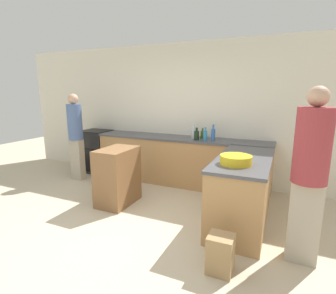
{
  "coord_description": "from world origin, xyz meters",
  "views": [
    {
      "loc": [
        1.81,
        -2.57,
        1.78
      ],
      "look_at": [
        0.24,
        0.92,
        0.96
      ],
      "focal_mm": 28.0,
      "sensor_mm": 36.0,
      "label": 1
    }
  ],
  "objects_px": {
    "mixing_bowl": "(236,160)",
    "person_at_peninsula": "(310,171)",
    "range_oven": "(97,151)",
    "person_by_range": "(76,133)",
    "island_table": "(118,176)",
    "dish_soap_bottle": "(205,135)",
    "water_bottle_blue": "(213,134)",
    "paper_bag": "(220,254)",
    "olive_oil_bottle": "(202,134)",
    "wine_bottle_dark": "(197,135)",
    "vinegar_bottle_clear": "(194,133)"
  },
  "relations": [
    {
      "from": "mixing_bowl",
      "to": "person_at_peninsula",
      "type": "xyz_separation_m",
      "value": [
        0.77,
        -0.24,
        0.03
      ]
    },
    {
      "from": "range_oven",
      "to": "person_by_range",
      "type": "distance_m",
      "value": 0.8
    },
    {
      "from": "island_table",
      "to": "dish_soap_bottle",
      "type": "xyz_separation_m",
      "value": [
        1.08,
        1.19,
        0.56
      ]
    },
    {
      "from": "water_bottle_blue",
      "to": "paper_bag",
      "type": "bearing_deg",
      "value": -72.9
    },
    {
      "from": "olive_oil_bottle",
      "to": "person_by_range",
      "type": "xyz_separation_m",
      "value": [
        -2.42,
        -0.7,
        -0.03
      ]
    },
    {
      "from": "wine_bottle_dark",
      "to": "olive_oil_bottle",
      "type": "height_order",
      "value": "wine_bottle_dark"
    },
    {
      "from": "mixing_bowl",
      "to": "water_bottle_blue",
      "type": "bearing_deg",
      "value": 114.52
    },
    {
      "from": "person_by_range",
      "to": "paper_bag",
      "type": "bearing_deg",
      "value": -26.0
    },
    {
      "from": "vinegar_bottle_clear",
      "to": "wine_bottle_dark",
      "type": "bearing_deg",
      "value": -53.57
    },
    {
      "from": "vinegar_bottle_clear",
      "to": "range_oven",
      "type": "bearing_deg",
      "value": -179.69
    },
    {
      "from": "vinegar_bottle_clear",
      "to": "person_by_range",
      "type": "xyz_separation_m",
      "value": [
        -2.27,
        -0.64,
        -0.07
      ]
    },
    {
      "from": "mixing_bowl",
      "to": "dish_soap_bottle",
      "type": "bearing_deg",
      "value": 119.65
    },
    {
      "from": "island_table",
      "to": "mixing_bowl",
      "type": "height_order",
      "value": "mixing_bowl"
    },
    {
      "from": "mixing_bowl",
      "to": "vinegar_bottle_clear",
      "type": "relative_size",
      "value": 1.41
    },
    {
      "from": "mixing_bowl",
      "to": "water_bottle_blue",
      "type": "height_order",
      "value": "water_bottle_blue"
    },
    {
      "from": "wine_bottle_dark",
      "to": "vinegar_bottle_clear",
      "type": "bearing_deg",
      "value": 126.43
    },
    {
      "from": "wine_bottle_dark",
      "to": "olive_oil_bottle",
      "type": "bearing_deg",
      "value": 74.95
    },
    {
      "from": "mixing_bowl",
      "to": "olive_oil_bottle",
      "type": "xyz_separation_m",
      "value": [
        -0.89,
        1.55,
        0.02
      ]
    },
    {
      "from": "island_table",
      "to": "person_by_range",
      "type": "relative_size",
      "value": 0.52
    },
    {
      "from": "range_oven",
      "to": "person_by_range",
      "type": "xyz_separation_m",
      "value": [
        0.03,
        -0.63,
        0.5
      ]
    },
    {
      "from": "water_bottle_blue",
      "to": "dish_soap_bottle",
      "type": "relative_size",
      "value": 1.22
    },
    {
      "from": "island_table",
      "to": "vinegar_bottle_clear",
      "type": "xyz_separation_m",
      "value": [
        0.83,
        1.3,
        0.57
      ]
    },
    {
      "from": "water_bottle_blue",
      "to": "person_at_peninsula",
      "type": "relative_size",
      "value": 0.16
    },
    {
      "from": "olive_oil_bottle",
      "to": "person_at_peninsula",
      "type": "height_order",
      "value": "person_at_peninsula"
    },
    {
      "from": "wine_bottle_dark",
      "to": "olive_oil_bottle",
      "type": "xyz_separation_m",
      "value": [
        0.05,
        0.19,
        -0.01
      ]
    },
    {
      "from": "wine_bottle_dark",
      "to": "dish_soap_bottle",
      "type": "xyz_separation_m",
      "value": [
        0.15,
        0.03,
        0.01
      ]
    },
    {
      "from": "range_oven",
      "to": "water_bottle_blue",
      "type": "bearing_deg",
      "value": -0.85
    },
    {
      "from": "range_oven",
      "to": "olive_oil_bottle",
      "type": "relative_size",
      "value": 4.85
    },
    {
      "from": "mixing_bowl",
      "to": "dish_soap_bottle",
      "type": "relative_size",
      "value": 1.61
    },
    {
      "from": "vinegar_bottle_clear",
      "to": "olive_oil_bottle",
      "type": "height_order",
      "value": "vinegar_bottle_clear"
    },
    {
      "from": "dish_soap_bottle",
      "to": "person_by_range",
      "type": "xyz_separation_m",
      "value": [
        -2.52,
        -0.53,
        -0.05
      ]
    },
    {
      "from": "mixing_bowl",
      "to": "water_bottle_blue",
      "type": "relative_size",
      "value": 1.32
    },
    {
      "from": "water_bottle_blue",
      "to": "person_by_range",
      "type": "bearing_deg",
      "value": -167.45
    },
    {
      "from": "water_bottle_blue",
      "to": "person_at_peninsula",
      "type": "height_order",
      "value": "person_at_peninsula"
    },
    {
      "from": "island_table",
      "to": "water_bottle_blue",
      "type": "height_order",
      "value": "water_bottle_blue"
    },
    {
      "from": "range_oven",
      "to": "vinegar_bottle_clear",
      "type": "height_order",
      "value": "vinegar_bottle_clear"
    },
    {
      "from": "person_at_peninsula",
      "to": "paper_bag",
      "type": "bearing_deg",
      "value": -144.08
    },
    {
      "from": "person_at_peninsula",
      "to": "paper_bag",
      "type": "distance_m",
      "value": 1.22
    },
    {
      "from": "range_oven",
      "to": "person_at_peninsula",
      "type": "distance_m",
      "value": 4.47
    },
    {
      "from": "wine_bottle_dark",
      "to": "vinegar_bottle_clear",
      "type": "xyz_separation_m",
      "value": [
        -0.1,
        0.14,
        0.02
      ]
    },
    {
      "from": "vinegar_bottle_clear",
      "to": "person_at_peninsula",
      "type": "xyz_separation_m",
      "value": [
        1.81,
        -1.73,
        -0.03
      ]
    },
    {
      "from": "island_table",
      "to": "paper_bag",
      "type": "relative_size",
      "value": 2.31
    },
    {
      "from": "dish_soap_bottle",
      "to": "paper_bag",
      "type": "xyz_separation_m",
      "value": [
        0.81,
        -2.16,
        -0.82
      ]
    },
    {
      "from": "water_bottle_blue",
      "to": "paper_bag",
      "type": "height_order",
      "value": "water_bottle_blue"
    },
    {
      "from": "range_oven",
      "to": "dish_soap_bottle",
      "type": "distance_m",
      "value": 2.6
    },
    {
      "from": "mixing_bowl",
      "to": "wine_bottle_dark",
      "type": "xyz_separation_m",
      "value": [
        -0.94,
        1.35,
        0.03
      ]
    },
    {
      "from": "person_by_range",
      "to": "water_bottle_blue",
      "type": "bearing_deg",
      "value": 12.55
    },
    {
      "from": "island_table",
      "to": "paper_bag",
      "type": "bearing_deg",
      "value": -27.13
    },
    {
      "from": "person_at_peninsula",
      "to": "wine_bottle_dark",
      "type": "bearing_deg",
      "value": 136.97
    },
    {
      "from": "mixing_bowl",
      "to": "wine_bottle_dark",
      "type": "bearing_deg",
      "value": 124.73
    }
  ]
}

